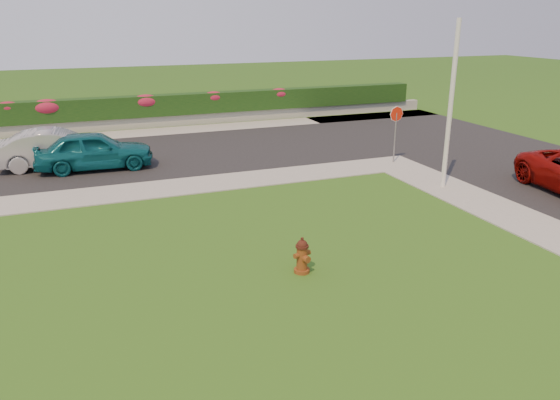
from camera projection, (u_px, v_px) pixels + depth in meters
name	position (u px, v px, depth m)	size (l,w,h in m)	color
ground	(341.00, 293.00, 11.85)	(120.00, 120.00, 0.00)	black
street_far	(76.00, 162.00, 22.48)	(26.00, 8.00, 0.04)	black
sidewalk_far	(49.00, 201.00, 17.72)	(24.00, 2.00, 0.04)	gray
curb_corner	(392.00, 164.00, 22.20)	(2.00, 2.00, 0.04)	gray
sidewalk_beyond	(155.00, 132.00, 28.27)	(34.00, 2.00, 0.04)	gray
retaining_wall	(150.00, 122.00, 29.51)	(34.00, 0.40, 0.60)	gray
hedge	(148.00, 106.00, 29.32)	(32.00, 0.90, 1.10)	black
fire_hydrant	(302.00, 256.00, 12.69)	(0.46, 0.43, 0.87)	#4D200C
sedan_teal	(94.00, 150.00, 21.14)	(1.77, 4.40, 1.50)	#0C535F
sedan_silver	(58.00, 148.00, 21.42)	(1.59, 4.56, 1.50)	#9E9FA5
utility_pole	(451.00, 107.00, 18.27)	(0.16, 0.16, 5.67)	silver
stop_sign	(396.00, 121.00, 21.85)	(0.64, 0.08, 2.33)	slate
flower_clump_b	(8.00, 107.00, 26.79)	(1.14, 0.73, 0.57)	#B91F4B
flower_clump_c	(47.00, 107.00, 27.43)	(1.55, 1.00, 0.78)	#B91F4B
flower_clump_d	(146.00, 101.00, 29.10)	(1.43, 0.92, 0.72)	#B91F4B
flower_clump_e	(214.00, 97.00, 30.37)	(1.23, 0.79, 0.62)	#B91F4B
flower_clump_f	(279.00, 94.00, 31.72)	(1.23, 0.79, 0.62)	#B91F4B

